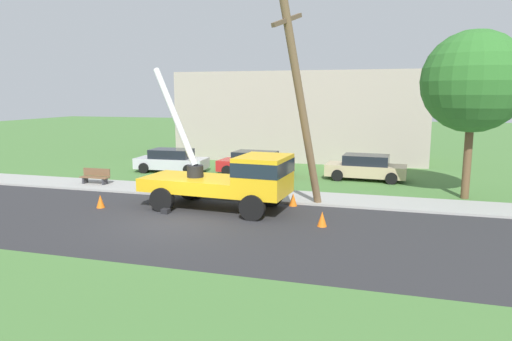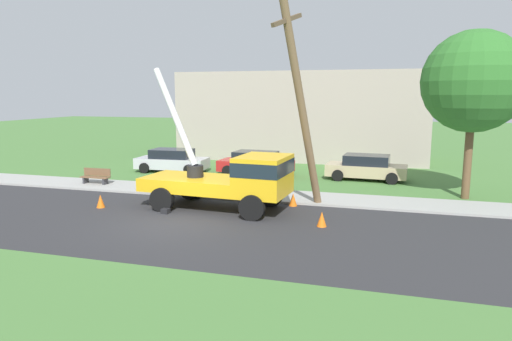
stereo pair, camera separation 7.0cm
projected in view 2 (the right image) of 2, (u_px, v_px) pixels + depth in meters
ground_plane at (260, 172)px, 28.55m from camera, size 120.00×120.00×0.00m
road_asphalt at (173, 223)px, 17.18m from camera, size 80.00×8.30×0.01m
sidewalk_strip at (223, 193)px, 22.29m from camera, size 80.00×2.51×0.10m
utility_truck at (234, 177)px, 18.89m from camera, size 6.74×3.22×5.98m
leaning_utility_pole at (301, 103)px, 18.32m from camera, size 1.64×3.32×8.65m
traffic_cone_ahead at (322, 219)px, 16.70m from camera, size 0.36×0.36×0.56m
traffic_cone_behind at (101, 201)px, 19.50m from camera, size 0.36×0.36×0.56m
traffic_cone_curbside at (293, 200)px, 19.79m from camera, size 0.36×0.36×0.56m
parked_sedan_silver at (172, 160)px, 28.54m from camera, size 4.49×2.18×1.42m
parked_sedan_red at (256, 163)px, 27.35m from camera, size 4.50×2.20×1.42m
parked_sedan_tan at (366, 167)px, 25.78m from camera, size 4.50×2.19×1.42m
park_bench at (96, 177)px, 24.27m from camera, size 1.60×0.45×0.90m
roadside_tree_near at (474, 82)px, 20.38m from camera, size 4.56×4.56×7.63m
lowrise_building_backdrop at (302, 116)px, 34.45m from camera, size 18.00×6.00×6.40m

